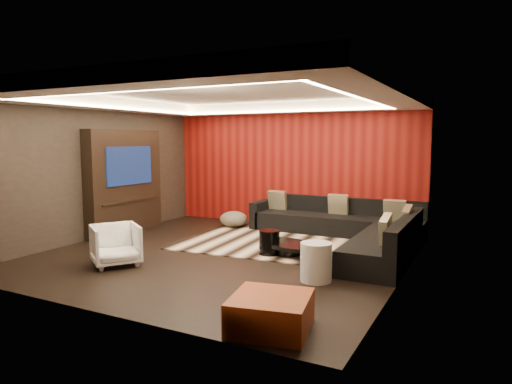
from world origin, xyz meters
The scene contains 26 objects.
floor centered at (0.00, 0.00, -0.01)m, with size 6.00×6.00×0.02m, color black.
ceiling centered at (0.00, 0.00, 2.81)m, with size 6.00×6.00×0.02m, color silver.
wall_back centered at (0.00, 3.01, 1.40)m, with size 6.00×0.02×2.80m, color black.
wall_left centered at (-3.01, 0.00, 1.40)m, with size 0.02×6.00×2.80m, color black.
wall_right centered at (3.01, 0.00, 1.40)m, with size 0.02×6.00×2.80m, color black.
red_feature_wall centered at (0.00, 2.97, 1.40)m, with size 5.98×0.05×2.78m, color #6B0C0A.
soffit_back centered at (0.00, 2.70, 2.69)m, with size 6.00×0.60×0.22m, color silver.
soffit_front centered at (0.00, -2.70, 2.69)m, with size 6.00×0.60×0.22m, color silver.
soffit_left centered at (-2.70, 0.00, 2.69)m, with size 0.60×4.80×0.22m, color silver.
soffit_right centered at (2.70, 0.00, 2.69)m, with size 0.60×4.80×0.22m, color silver.
cove_back centered at (0.00, 2.36, 2.60)m, with size 4.80×0.08×0.04m, color #FFD899.
cove_front centered at (0.00, -2.36, 2.60)m, with size 4.80×0.08×0.04m, color #FFD899.
cove_left centered at (-2.36, 0.00, 2.60)m, with size 0.08×4.80×0.04m, color #FFD899.
cove_right centered at (2.36, 0.00, 2.60)m, with size 0.08×4.80×0.04m, color #FFD899.
tv_surround centered at (-2.85, 0.60, 1.10)m, with size 0.30×2.00×2.20m, color black.
tv_screen centered at (-2.69, 0.60, 1.45)m, with size 0.04×1.30×0.80m, color black.
tv_shelf centered at (-2.69, 0.60, 0.70)m, with size 0.04×1.60×0.04m, color black.
rug centered at (0.66, 1.39, 0.01)m, with size 4.00×3.00×0.02m, color beige.
coffee_table centered at (1.03, 0.43, 0.12)m, with size 1.20×1.20×0.20m, color black.
drum_stool centered at (0.73, 0.28, 0.23)m, with size 0.36×0.36×0.42m, color black.
striped_pouf centered at (-1.09, 2.18, 0.19)m, with size 0.63×0.63×0.35m, color #BEAF93.
white_side_table centered at (1.93, -0.72, 0.28)m, with size 0.44×0.44×0.55m, color silver.
orange_ottoman centered at (2.07, -2.50, 0.18)m, with size 0.81×0.81×0.36m, color maroon.
armchair centered at (-1.19, -1.39, 0.33)m, with size 0.70×0.72×0.66m, color silver.
sectional_sofa centered at (1.73, 1.86, 0.26)m, with size 3.65×3.50×0.75m.
throw_pillows centered at (1.78, 1.90, 0.62)m, with size 3.33×2.75×0.50m.
Camera 1 is at (4.06, -6.69, 2.00)m, focal length 32.00 mm.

